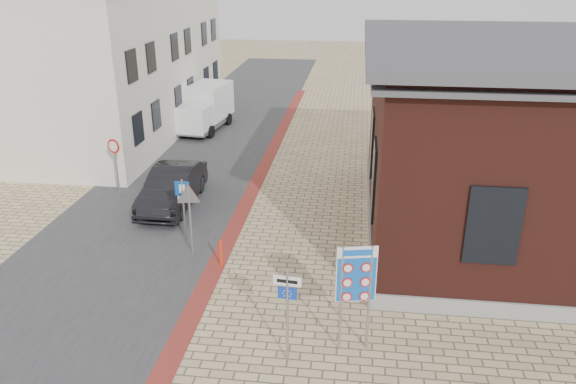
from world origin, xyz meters
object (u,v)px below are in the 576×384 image
at_px(essen_sign, 287,302).
at_px(bollard, 221,254).
at_px(border_sign, 356,277).
at_px(parking_sign, 183,200).
at_px(box_truck, 205,108).
at_px(sedan, 173,187).

relative_size(essen_sign, bollard, 2.67).
xyz_separation_m(border_sign, parking_sign, (-6.00, 5.35, -0.56)).
distance_m(box_truck, border_sign, 21.37).
height_order(essen_sign, bollard, essen_sign).
xyz_separation_m(box_truck, parking_sign, (2.98, -14.02, 0.23)).
bearing_deg(box_truck, essen_sign, -62.36).
relative_size(sedan, box_truck, 0.94).
bearing_deg(sedan, border_sign, -48.73).
height_order(parking_sign, bollard, parking_sign).
bearing_deg(essen_sign, border_sign, 27.28).
distance_m(sedan, bollard, 5.58).
bearing_deg(parking_sign, essen_sign, -57.62).
distance_m(parking_sign, bollard, 2.63).
xyz_separation_m(border_sign, essen_sign, (-1.60, -0.65, -0.43)).
distance_m(box_truck, bollard, 16.42).
bearing_deg(sedan, box_truck, 97.79).
relative_size(border_sign, parking_sign, 1.28).
bearing_deg(parking_sign, box_truck, 98.14).
bearing_deg(box_truck, border_sign, -57.72).
relative_size(border_sign, essen_sign, 1.16).
relative_size(box_truck, essen_sign, 2.02).
bearing_deg(parking_sign, sedan, 111.36).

